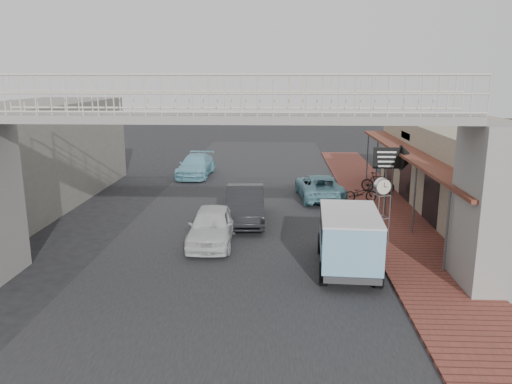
# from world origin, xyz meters

# --- Properties ---
(ground) EXTENTS (120.00, 120.00, 0.00)m
(ground) POSITION_xyz_m (0.00, 0.00, 0.00)
(ground) COLOR black
(ground) RESTS_ON ground
(road_strip) EXTENTS (10.00, 60.00, 0.01)m
(road_strip) POSITION_xyz_m (0.00, 0.00, 0.01)
(road_strip) COLOR black
(road_strip) RESTS_ON ground
(sidewalk) EXTENTS (3.00, 40.00, 0.10)m
(sidewalk) POSITION_xyz_m (6.50, 3.00, 0.05)
(sidewalk) COLOR brown
(sidewalk) RESTS_ON ground
(shophouse_row) EXTENTS (7.20, 18.00, 4.00)m
(shophouse_row) POSITION_xyz_m (10.97, 4.00, 2.01)
(shophouse_row) COLOR gray
(shophouse_row) RESTS_ON ground
(footbridge) EXTENTS (16.40, 2.40, 6.34)m
(footbridge) POSITION_xyz_m (0.00, -4.00, 3.18)
(footbridge) COLOR gray
(footbridge) RESTS_ON ground
(building_far_left) EXTENTS (5.00, 14.00, 5.00)m
(building_far_left) POSITION_xyz_m (-11.00, 6.00, 2.50)
(building_far_left) COLOR gray
(building_far_left) RESTS_ON ground
(white_hatchback) EXTENTS (1.71, 4.16, 1.41)m
(white_hatchback) POSITION_xyz_m (-1.08, -0.35, 0.71)
(white_hatchback) COLOR silver
(white_hatchback) RESTS_ON ground
(dark_sedan) EXTENTS (1.92, 4.80, 1.55)m
(dark_sedan) POSITION_xyz_m (0.00, 2.66, 0.78)
(dark_sedan) COLOR black
(dark_sedan) RESTS_ON ground
(angkot_curb) EXTENTS (2.55, 4.80, 1.28)m
(angkot_curb) POSITION_xyz_m (3.60, 7.08, 0.64)
(angkot_curb) COLOR #65A0AF
(angkot_curb) RESTS_ON ground
(angkot_far) EXTENTS (2.09, 4.80, 1.37)m
(angkot_far) POSITION_xyz_m (-3.87, 12.79, 0.69)
(angkot_far) COLOR #78BDD1
(angkot_far) RESTS_ON ground
(angkot_van) EXTENTS (2.13, 4.26, 2.04)m
(angkot_van) POSITION_xyz_m (3.79, -2.85, 1.29)
(angkot_van) COLOR black
(angkot_van) RESTS_ON ground
(motorcycle_near) EXTENTS (1.77, 0.89, 0.89)m
(motorcycle_near) POSITION_xyz_m (5.61, 6.10, 0.54)
(motorcycle_near) COLOR black
(motorcycle_near) RESTS_ON sidewalk
(motorcycle_far) EXTENTS (1.88, 1.30, 1.11)m
(motorcycle_far) POSITION_xyz_m (6.86, 8.19, 0.65)
(motorcycle_far) COLOR black
(motorcycle_far) RESTS_ON sidewalk
(street_clock) EXTENTS (0.66, 0.61, 2.56)m
(street_clock) POSITION_xyz_m (5.30, -0.47, 2.22)
(street_clock) COLOR #59595B
(street_clock) RESTS_ON sidewalk
(arrow_sign) EXTENTS (1.86, 1.17, 3.23)m
(arrow_sign) POSITION_xyz_m (7.10, 3.62, 2.71)
(arrow_sign) COLOR #59595B
(arrow_sign) RESTS_ON sidewalk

